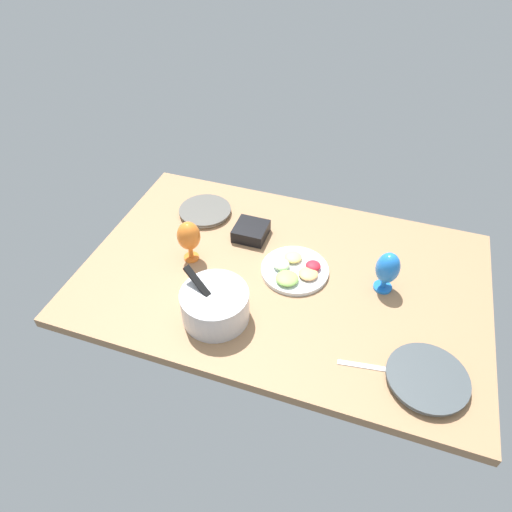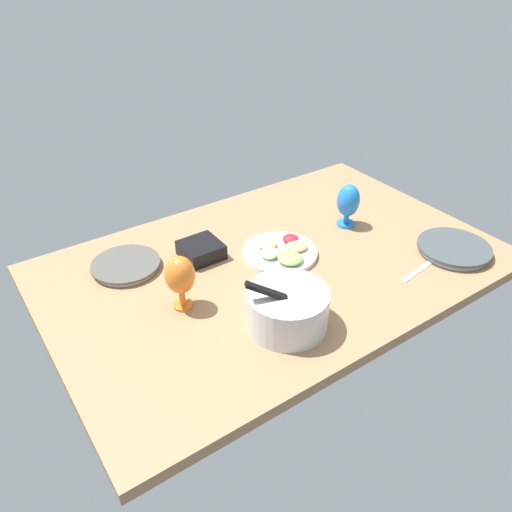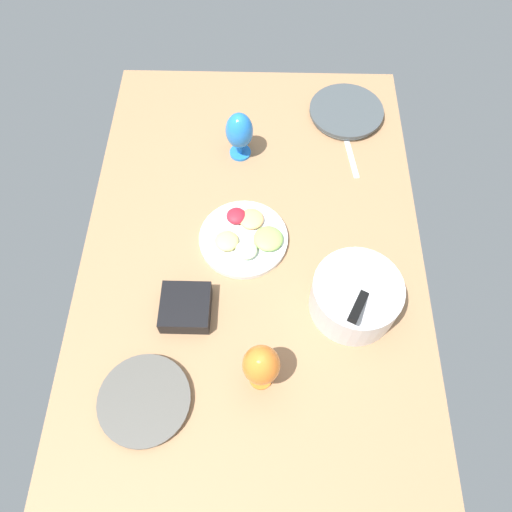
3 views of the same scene
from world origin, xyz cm
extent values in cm
cube|color=#99704C|center=(0.00, 0.00, -2.00)|extent=(160.00, 104.00, 4.00)
cylinder|color=silver|center=(-57.92, 32.27, 0.93)|extent=(24.46, 24.46, 1.85)
cylinder|color=#3E4549|center=(-57.92, 32.27, 2.41)|extent=(26.58, 26.58, 1.11)
cylinder|color=silver|center=(45.62, -26.75, 0.75)|extent=(22.22, 22.22, 1.50)
cylinder|color=#4E4C47|center=(45.62, -26.75, 1.95)|extent=(24.15, 24.15, 0.90)
cylinder|color=silver|center=(17.13, 28.98, 6.23)|extent=(24.64, 24.64, 12.46)
cylinder|color=white|center=(17.13, 28.98, 9.97)|extent=(22.18, 22.18, 2.24)
cube|color=black|center=(21.45, 28.98, 13.59)|extent=(17.18, 10.10, 10.32)
cylinder|color=silver|center=(-4.16, -2.85, 0.90)|extent=(27.39, 27.39, 1.80)
ellipsoid|color=beige|center=(1.24, -1.77, 3.32)|extent=(6.61, 6.61, 3.04)
ellipsoid|color=#8CC659|center=(-3.00, 4.74, 3.16)|extent=(8.97, 8.97, 2.72)
ellipsoid|color=#F2A566|center=(-10.17, -0.61, 2.90)|extent=(7.75, 7.75, 2.20)
ellipsoid|color=red|center=(-11.01, -5.32, 3.21)|extent=(6.13, 6.13, 2.81)
ellipsoid|color=#F9E072|center=(-1.95, -7.87, 3.03)|extent=(7.22, 7.22, 2.46)
cylinder|color=blue|center=(-39.09, -5.23, 0.50)|extent=(7.24, 7.24, 1.00)
cylinder|color=blue|center=(-39.09, -5.23, 2.65)|extent=(2.00, 2.00, 3.30)
ellipsoid|color=blue|center=(-39.09, -5.23, 11.01)|extent=(9.05, 9.05, 13.42)
cylinder|color=orange|center=(38.87, 3.27, 0.50)|extent=(6.26, 6.26, 1.00)
cylinder|color=orange|center=(38.87, 3.27, 3.47)|extent=(2.00, 2.00, 4.94)
ellipsoid|color=orange|center=(38.87, 3.27, 12.28)|extent=(9.44, 9.44, 12.69)
cube|color=black|center=(20.00, -18.25, 2.79)|extent=(13.88, 13.88, 5.59)
cube|color=tan|center=(20.00, -18.25, 4.58)|extent=(11.38, 11.38, 1.79)
cube|color=silver|center=(-38.10, 32.89, 0.30)|extent=(18.08, 4.28, 0.60)
camera|label=1|loc=(-31.49, 126.40, 131.21)|focal=32.05mm
camera|label=2|loc=(90.23, 118.55, 102.61)|focal=35.31mm
camera|label=3|loc=(74.01, 2.80, 129.86)|focal=34.30mm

